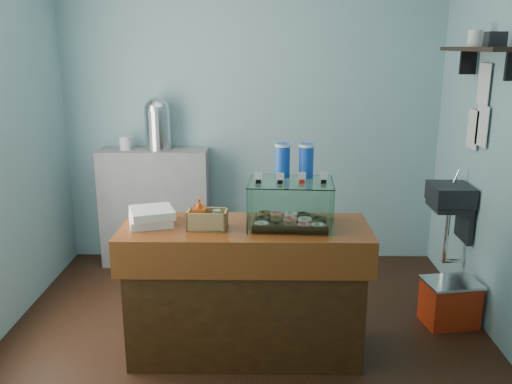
{
  "coord_description": "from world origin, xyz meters",
  "views": [
    {
      "loc": [
        0.12,
        -3.55,
        2.02
      ],
      "look_at": [
        0.07,
        -0.15,
        1.1
      ],
      "focal_mm": 38.0,
      "sensor_mm": 36.0,
      "label": 1
    }
  ],
  "objects_px": {
    "coffee_urn": "(158,122)",
    "red_cooler": "(450,302)",
    "display_case": "(291,200)",
    "counter": "(246,290)"
  },
  "relations": [
    {
      "from": "counter",
      "to": "red_cooler",
      "type": "distance_m",
      "value": 1.59
    },
    {
      "from": "display_case",
      "to": "coffee_urn",
      "type": "xyz_separation_m",
      "value": [
        -1.14,
        1.54,
        0.29
      ]
    },
    {
      "from": "counter",
      "to": "coffee_urn",
      "type": "height_order",
      "value": "coffee_urn"
    },
    {
      "from": "coffee_urn",
      "to": "red_cooler",
      "type": "height_order",
      "value": "coffee_urn"
    },
    {
      "from": "display_case",
      "to": "red_cooler",
      "type": "bearing_deg",
      "value": 19.7
    },
    {
      "from": "display_case",
      "to": "coffee_urn",
      "type": "height_order",
      "value": "coffee_urn"
    },
    {
      "from": "coffee_urn",
      "to": "red_cooler",
      "type": "bearing_deg",
      "value": -26.68
    },
    {
      "from": "display_case",
      "to": "red_cooler",
      "type": "xyz_separation_m",
      "value": [
        1.22,
        0.35,
        -0.89
      ]
    },
    {
      "from": "coffee_urn",
      "to": "red_cooler",
      "type": "distance_m",
      "value": 2.89
    },
    {
      "from": "coffee_urn",
      "to": "red_cooler",
      "type": "xyz_separation_m",
      "value": [
        2.36,
        -1.18,
        -1.18
      ]
    }
  ]
}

